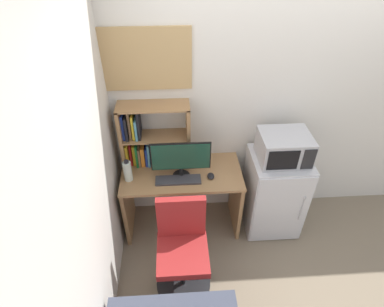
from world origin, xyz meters
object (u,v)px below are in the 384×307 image
Objects in this scene: water_bottle at (128,171)px; mini_fridge at (274,193)px; keyboard at (178,180)px; microwave at (284,147)px; wall_corkboard at (146,60)px; monitor at (181,158)px; desk_chair at (183,252)px; computer_mouse at (211,176)px; hutch_bookshelf at (146,137)px.

mini_fridge is at bearing 1.19° from water_bottle.
keyboard is 0.93× the size of microwave.
mini_fridge is 1.83m from wall_corkboard.
monitor is 0.83m from desk_chair.
water_bottle is at bearing 128.36° from desk_chair.
monitor is at bearing -51.52° from wall_corkboard.
mini_fridge is at bearing 32.96° from desk_chair.
computer_mouse is 0.20× the size of microwave.
desk_chair is 1.23× the size of wall_corkboard.
wall_corkboard reaches higher than mini_fridge.
computer_mouse is (0.60, -0.27, -0.29)m from hutch_bookshelf.
monitor reaches higher than mini_fridge.
monitor is 0.51m from water_bottle.
keyboard is at bearing -117.16° from monitor.
desk_chair is at bearing -75.60° from wall_corkboard.
microwave is 0.49× the size of desk_chair.
hutch_bookshelf is 0.86× the size of wall_corkboard.
hutch_bookshelf reaches higher than mini_fridge.
desk_chair is (0.01, -0.55, -0.35)m from keyboard.
computer_mouse is 0.74m from desk_chair.
desk_chair reaches higher than mini_fridge.
hutch_bookshelf reaches higher than keyboard.
microwave is (1.28, -0.21, -0.02)m from hutch_bookshelf.
monitor is 1.09m from mini_fridge.
monitor reaches higher than water_bottle.
microwave is (0.68, 0.06, 0.27)m from computer_mouse.
desk_chair is 1.68m from wall_corkboard.
keyboard is 0.45× the size of desk_chair.
water_bottle is (-0.50, -0.01, -0.12)m from monitor.
microwave reaches higher than desk_chair.
desk_chair is at bearing -147.04° from mini_fridge.
wall_corkboard is (0.06, 0.10, 0.72)m from hutch_bookshelf.
desk_chair reaches higher than computer_mouse.
keyboard is 4.72× the size of computer_mouse.
water_bottle is 0.25× the size of mini_fridge.
microwave reaches higher than mini_fridge.
hutch_bookshelf is 0.72× the size of mini_fridge.
hutch_bookshelf is at bearing -121.05° from wall_corkboard.
mini_fridge is 1.97× the size of microwave.
water_bottle is at bearing -124.61° from wall_corkboard.
microwave is (0.96, 0.02, 0.06)m from monitor.
wall_corkboard reaches higher than desk_chair.
microwave is (1.45, 0.03, 0.18)m from water_bottle.
monitor is 0.22m from keyboard.
wall_corkboard reaches higher than keyboard.
hutch_bookshelf is at bearing 54.04° from water_bottle.
monitor reaches higher than computer_mouse.
monitor is 0.91m from wall_corkboard.
computer_mouse is at bearing -175.26° from microwave.
desk_chair is at bearing -91.85° from monitor.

